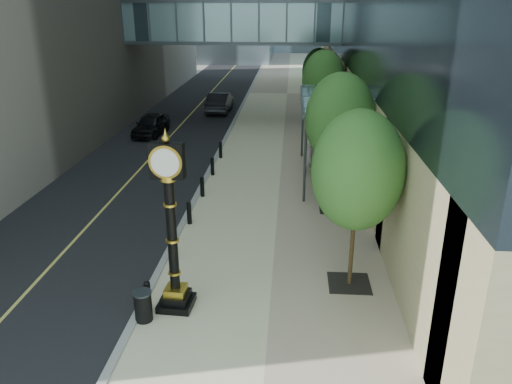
% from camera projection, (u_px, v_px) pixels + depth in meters
% --- Properties ---
extents(ground, '(320.00, 320.00, 0.00)m').
position_uv_depth(ground, '(232.00, 336.00, 14.24)').
color(ground, gray).
rests_on(ground, ground).
extents(road, '(8.00, 180.00, 0.02)m').
position_uv_depth(road, '(210.00, 93.00, 51.96)').
color(road, black).
rests_on(road, ground).
extents(sidewalk, '(8.00, 180.00, 0.06)m').
position_uv_depth(sidewalk, '(287.00, 94.00, 51.42)').
color(sidewalk, beige).
rests_on(sidewalk, ground).
extents(curb, '(0.25, 180.00, 0.07)m').
position_uv_depth(curb, '(248.00, 93.00, 51.68)').
color(curb, gray).
rests_on(curb, ground).
extents(skywalk, '(17.00, 4.20, 5.80)m').
position_uv_depth(skywalk, '(234.00, 19.00, 37.76)').
color(skywalk, '#476572').
rests_on(skywalk, ground).
extents(entrance_canopy, '(3.00, 8.00, 4.38)m').
position_uv_depth(entrance_canopy, '(330.00, 100.00, 25.54)').
color(entrance_canopy, '#383F44').
rests_on(entrance_canopy, ground).
extents(bollard_row, '(0.20, 16.20, 0.90)m').
position_uv_depth(bollard_row, '(196.00, 200.00, 22.62)').
color(bollard_row, black).
rests_on(bollard_row, sidewalk).
extents(street_trees, '(2.99, 28.77, 6.15)m').
position_uv_depth(street_trees, '(331.00, 101.00, 26.74)').
color(street_trees, black).
rests_on(street_trees, sidewalk).
extents(street_clock, '(1.09, 1.09, 5.48)m').
position_uv_depth(street_clock, '(172.00, 237.00, 14.67)').
color(street_clock, black).
rests_on(street_clock, sidewalk).
extents(trash_bin, '(0.68, 0.68, 0.90)m').
position_uv_depth(trash_bin, '(143.00, 307.00, 14.70)').
color(trash_bin, black).
rests_on(trash_bin, sidewalk).
extents(pedestrian, '(0.84, 0.72, 1.94)m').
position_uv_depth(pedestrian, '(309.00, 157.00, 27.04)').
color(pedestrian, '#A19E94').
rests_on(pedestrian, sidewalk).
extents(car_near, '(2.06, 4.50, 1.49)m').
position_uv_depth(car_near, '(151.00, 125.00, 35.33)').
color(car_near, black).
rests_on(car_near, road).
extents(car_far, '(1.87, 5.10, 1.67)m').
position_uv_depth(car_far, '(220.00, 102.00, 42.81)').
color(car_far, black).
rests_on(car_far, road).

